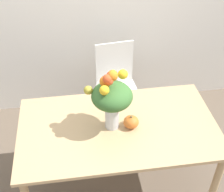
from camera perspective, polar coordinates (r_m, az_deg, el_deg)
name	(u,v)px	position (r m, az deg, el deg)	size (l,w,h in m)	color
ground_plane	(117,182)	(3.06, 0.95, -15.45)	(12.00, 12.00, 0.00)	brown
dining_table	(118,133)	(2.56, 1.11, -6.86)	(1.59, 0.90, 0.74)	tan
flower_vase	(112,97)	(2.31, -0.08, -0.24)	(0.36, 0.32, 0.53)	silver
pumpkin	(131,122)	(2.47, 3.52, -4.74)	(0.12, 0.12, 0.11)	orange
dining_chair_near_window	(117,87)	(3.30, 0.95, 1.66)	(0.46, 0.46, 0.96)	white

